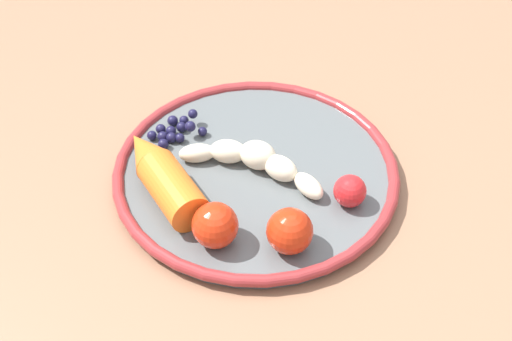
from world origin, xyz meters
TOP-DOWN VIEW (x-y plane):
  - dining_table at (0.00, 0.00)m, footprint 0.95×0.88m
  - plate at (0.04, 0.02)m, footprint 0.29×0.29m
  - banana at (0.04, 0.02)m, footprint 0.09×0.15m
  - carrot_orange at (0.02, 0.12)m, footprint 0.14×0.10m
  - blueberry_pile at (0.10, 0.11)m, footprint 0.05×0.06m
  - tomato_near at (-0.05, 0.07)m, footprint 0.04×0.04m
  - tomato_mid at (-0.01, -0.06)m, footprint 0.03×0.03m
  - tomato_far at (-0.06, -0.00)m, footprint 0.04×0.04m

SIDE VIEW (x-z plane):
  - dining_table at x=0.00m, z-range 0.26..0.97m
  - plate at x=0.04m, z-range 0.70..0.72m
  - blueberry_pile at x=0.10m, z-range 0.71..0.73m
  - banana at x=0.04m, z-range 0.71..0.74m
  - tomato_mid at x=-0.01m, z-range 0.72..0.75m
  - carrot_orange at x=0.02m, z-range 0.72..0.76m
  - tomato_far at x=-0.06m, z-range 0.72..0.76m
  - tomato_near at x=-0.05m, z-range 0.72..0.76m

